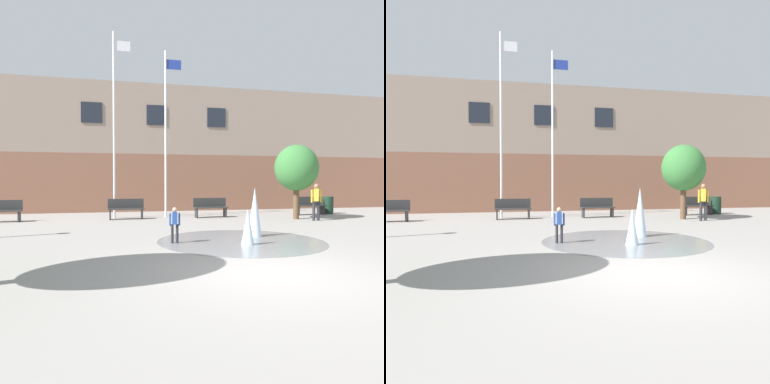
# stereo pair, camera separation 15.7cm
# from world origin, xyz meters

# --- Properties ---
(ground_plane) EXTENTS (100.00, 100.00, 0.00)m
(ground_plane) POSITION_xyz_m (0.00, 0.00, 0.00)
(ground_plane) COLOR gray
(library_building) EXTENTS (36.00, 6.05, 7.16)m
(library_building) POSITION_xyz_m (0.00, 17.56, 3.58)
(library_building) COLOR brown
(library_building) RESTS_ON ground
(splash_fountain) EXTENTS (4.74, 4.74, 1.50)m
(splash_fountain) POSITION_xyz_m (1.17, 3.85, 0.47)
(splash_fountain) COLOR gray
(splash_fountain) RESTS_ON ground
(park_bench_left_of_flagpoles) EXTENTS (1.60, 0.44, 0.91)m
(park_bench_left_of_flagpoles) POSITION_xyz_m (-7.06, 10.60, 0.48)
(park_bench_left_of_flagpoles) COLOR #28282D
(park_bench_left_of_flagpoles) RESTS_ON ground
(park_bench_center) EXTENTS (1.60, 0.44, 0.91)m
(park_bench_center) POSITION_xyz_m (-1.95, 10.58, 0.48)
(park_bench_center) COLOR #28282D
(park_bench_center) RESTS_ON ground
(park_bench_under_right_flagpole) EXTENTS (1.60, 0.44, 0.91)m
(park_bench_under_right_flagpole) POSITION_xyz_m (1.96, 10.52, 0.48)
(park_bench_under_right_flagpole) COLOR #28282D
(park_bench_under_right_flagpole) RESTS_ON ground
(park_bench_near_trashcan) EXTENTS (1.60, 0.44, 0.91)m
(park_bench_near_trashcan) POSITION_xyz_m (7.21, 10.66, 0.48)
(park_bench_near_trashcan) COLOR #28282D
(park_bench_near_trashcan) RESTS_ON ground
(child_in_fountain) EXTENTS (0.31, 0.22, 0.99)m
(child_in_fountain) POSITION_xyz_m (-1.07, 3.72, 0.58)
(child_in_fountain) COLOR #28282D
(child_in_fountain) RESTS_ON ground
(adult_near_bench) EXTENTS (0.50, 0.39, 1.59)m
(adult_near_bench) POSITION_xyz_m (5.98, 8.06, 0.93)
(adult_near_bench) COLOR #28282D
(adult_near_bench) RESTS_ON ground
(flagpole_left) EXTENTS (0.80, 0.10, 8.50)m
(flagpole_left) POSITION_xyz_m (-2.41, 11.20, 4.50)
(flagpole_left) COLOR silver
(flagpole_left) RESTS_ON ground
(flagpole_right) EXTENTS (0.80, 0.10, 7.82)m
(flagpole_right) POSITION_xyz_m (-0.02, 11.20, 4.16)
(flagpole_right) COLOR silver
(flagpole_right) RESTS_ON ground
(trash_can) EXTENTS (0.56, 0.56, 0.90)m
(trash_can) POSITION_xyz_m (8.45, 10.92, 0.45)
(trash_can) COLOR #193323
(trash_can) RESTS_ON ground
(street_tree_near_building) EXTENTS (1.94, 1.94, 3.33)m
(street_tree_near_building) POSITION_xyz_m (5.48, 8.86, 2.28)
(street_tree_near_building) COLOR brown
(street_tree_near_building) RESTS_ON ground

